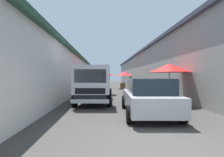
% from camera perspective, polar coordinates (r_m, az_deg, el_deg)
% --- Properties ---
extents(ground, '(90.00, 90.00, 0.00)m').
position_cam_1_polar(ground, '(16.88, 1.01, -4.56)').
color(ground, '#3D3A38').
extents(building_left_whitewash, '(49.80, 7.50, 3.58)m').
position_cam_1_polar(building_left_whitewash, '(19.90, -20.02, 1.37)').
color(building_left_whitewash, silver).
rests_on(building_left_whitewash, ground).
extents(building_right_concrete, '(49.80, 7.50, 4.77)m').
position_cam_1_polar(building_right_concrete, '(20.72, 20.27, 2.98)').
color(building_right_concrete, gray).
rests_on(building_right_concrete, ground).
extents(fruit_stall_far_right, '(2.34, 2.34, 2.24)m').
position_cam_1_polar(fruit_stall_far_right, '(21.01, 4.25, 1.12)').
color(fruit_stall_far_right, '#9E9EA3').
rests_on(fruit_stall_far_right, ground).
extents(fruit_stall_near_right, '(2.12, 2.12, 2.16)m').
position_cam_1_polar(fruit_stall_near_right, '(14.06, -3.80, 0.96)').
color(fruit_stall_near_right, '#9E9EA3').
rests_on(fruit_stall_near_right, ground).
extents(fruit_stall_mid_lane, '(2.25, 2.25, 2.34)m').
position_cam_1_polar(fruit_stall_mid_lane, '(9.74, 19.06, 2.28)').
color(fruit_stall_mid_lane, '#9E9EA3').
rests_on(fruit_stall_mid_lane, ground).
extents(hatchback_car, '(4.00, 2.11, 1.45)m').
position_cam_1_polar(hatchback_car, '(6.85, 12.22, -5.97)').
color(hatchback_car, '#ADAFB5').
rests_on(hatchback_car, ground).
extents(delivery_truck, '(5.00, 2.15, 2.08)m').
position_cam_1_polar(delivery_truck, '(9.09, -6.38, -2.43)').
color(delivery_truck, black).
rests_on(delivery_truck, ground).
extents(vendor_by_crates, '(0.36, 0.63, 1.68)m').
position_cam_1_polar(vendor_by_crates, '(17.11, -6.93, -1.22)').
color(vendor_by_crates, '#232328').
rests_on(vendor_by_crates, ground).
extents(vendor_in_shade, '(0.63, 0.33, 1.65)m').
position_cam_1_polar(vendor_in_shade, '(9.82, 6.39, -2.69)').
color(vendor_in_shade, navy).
rests_on(vendor_in_shade, ground).
extents(parked_scooter, '(1.65, 0.62, 1.14)m').
position_cam_1_polar(parked_scooter, '(17.24, 7.96, -2.97)').
color(parked_scooter, black).
rests_on(parked_scooter, ground).
extents(plastic_stool, '(0.30, 0.30, 0.43)m').
position_cam_1_polar(plastic_stool, '(14.21, 10.11, -4.23)').
color(plastic_stool, '#1E8C3F').
rests_on(plastic_stool, ground).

